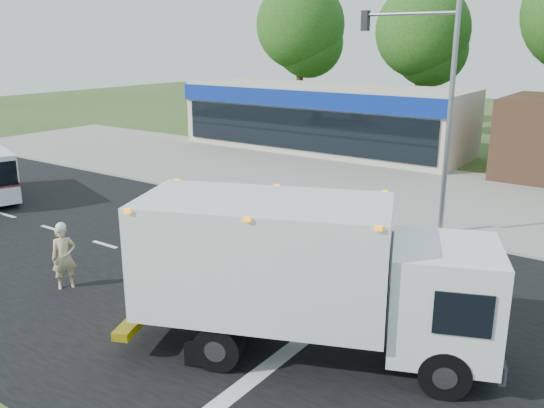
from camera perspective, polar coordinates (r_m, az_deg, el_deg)
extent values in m
plane|color=#385123|center=(16.51, -2.81, -8.18)|extent=(120.00, 120.00, 0.00)
cube|color=black|center=(16.51, -2.82, -8.17)|extent=(60.00, 14.00, 0.02)
cube|color=gray|center=(23.09, 9.76, -1.11)|extent=(60.00, 2.40, 0.12)
cube|color=gray|center=(28.28, 14.86, 1.63)|extent=(60.00, 9.00, 0.02)
cube|color=silver|center=(25.29, -24.83, -0.99)|extent=(1.20, 0.15, 0.01)
cube|color=silver|center=(22.82, -20.98, -2.28)|extent=(1.20, 0.15, 0.01)
cube|color=silver|center=(20.49, -16.22, -3.87)|extent=(1.20, 0.15, 0.01)
cube|color=silver|center=(18.36, -10.27, -5.81)|extent=(1.20, 0.15, 0.01)
cube|color=silver|center=(16.50, -2.82, -8.13)|extent=(1.20, 0.15, 0.01)
cube|color=silver|center=(15.01, 6.43, -10.77)|extent=(1.20, 0.15, 0.01)
cube|color=silver|center=(14.02, 17.53, -13.53)|extent=(1.20, 0.15, 0.01)
cube|color=silver|center=(12.78, -0.35, -15.81)|extent=(0.40, 7.00, 0.01)
cube|color=black|center=(13.11, -0.81, -11.26)|extent=(5.35, 3.01, 0.37)
cube|color=white|center=(12.45, 16.62, -8.87)|extent=(2.85, 2.94, 2.25)
cube|color=black|center=(12.49, 21.39, -8.18)|extent=(0.92, 1.94, 0.96)
cube|color=white|center=(12.50, -0.83, -5.15)|extent=(5.92, 4.40, 2.51)
cube|color=silver|center=(13.38, -12.15, -4.32)|extent=(0.87, 2.00, 2.03)
cube|color=yellow|center=(14.08, -12.49, -10.38)|extent=(1.32, 2.52, 0.19)
cube|color=orange|center=(12.11, -0.86, 0.29)|extent=(5.74, 4.36, 0.09)
cylinder|color=black|center=(13.86, 16.23, -11.45)|extent=(1.07, 0.68, 1.03)
cylinder|color=black|center=(12.09, 16.71, -15.82)|extent=(1.07, 0.68, 1.03)
cylinder|color=black|center=(14.31, -2.73, -9.87)|extent=(1.07, 0.68, 1.03)
cylinder|color=black|center=(12.51, -5.44, -14.01)|extent=(1.07, 0.68, 1.03)
imported|color=tan|center=(17.10, -19.91, -4.99)|extent=(0.70, 0.79, 1.83)
sphere|color=white|center=(16.82, -20.19, -2.17)|extent=(0.28, 0.28, 0.28)
cylinder|color=black|center=(26.70, -24.18, 0.78)|extent=(0.84, 0.50, 0.80)
cube|color=beige|center=(37.04, 5.23, 8.53)|extent=(18.00, 6.00, 4.00)
cube|color=navy|center=(34.29, 2.70, 10.34)|extent=(18.00, 0.30, 1.00)
cube|color=black|center=(34.51, 2.66, 7.36)|extent=(17.00, 0.12, 2.40)
cylinder|color=gray|center=(20.63, 17.13, 7.61)|extent=(0.18, 0.18, 8.00)
cylinder|color=gray|center=(21.05, 13.37, 17.87)|extent=(3.40, 0.12, 0.12)
cube|color=black|center=(21.70, 9.24, 17.49)|extent=(0.25, 0.25, 0.70)
cylinder|color=#332114|center=(47.30, 2.75, 12.21)|extent=(0.56, 0.56, 7.35)
sphere|color=#1B4513|center=(47.22, 2.82, 17.30)|extent=(6.93, 6.93, 6.93)
sphere|color=#1B4513|center=(47.36, 3.66, 15.64)|extent=(5.46, 5.46, 5.46)
cylinder|color=#332114|center=(42.81, 14.33, 11.03)|extent=(0.56, 0.56, 6.86)
sphere|color=#1B4513|center=(42.69, 14.70, 16.27)|extent=(6.47, 6.47, 6.47)
sphere|color=#1B4513|center=(42.98, 15.46, 14.51)|extent=(5.10, 5.10, 5.10)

